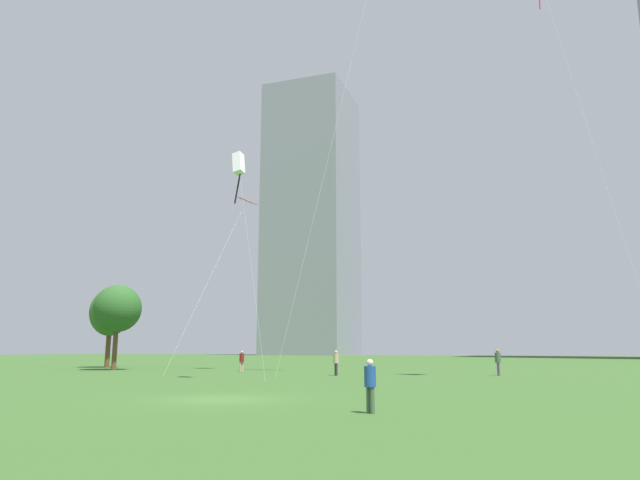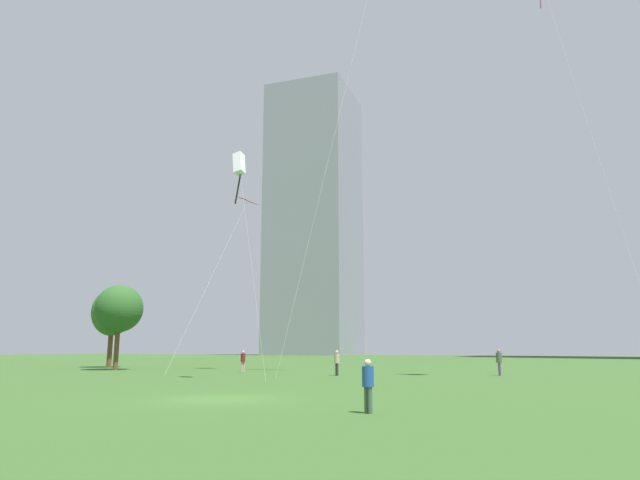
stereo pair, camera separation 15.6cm
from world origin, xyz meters
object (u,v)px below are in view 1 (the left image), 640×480
Objects in this scene: person_standing_3 at (498,360)px; kite_flying_0 at (239,165)px; person_standing_1 at (370,382)px; distant_highrise_1 at (312,220)px; person_standing_2 at (242,360)px; park_tree_2 at (117,309)px; park_tree_0 at (110,313)px; person_standing_0 at (336,361)px; kite_flying_3 at (246,201)px.

person_standing_3 is 0.13× the size of kite_flying_0.
person_standing_1 is 0.02× the size of distant_highrise_1.
park_tree_2 is (-12.42, -0.72, 4.37)m from person_standing_2.
kite_flying_0 is 0.17× the size of distant_highrise_1.
person_standing_2 is 19.83m from person_standing_3.
distant_highrise_1 is at bearing 102.67° from park_tree_0.
person_standing_0 is 23.53m from person_standing_1.
person_standing_2 is 0.22× the size of park_tree_0.
park_tree_2 is at bearing -53.33° from person_standing_2.
person_standing_1 is 26.12m from person_standing_3.
person_standing_1 is 0.21× the size of park_tree_2.
kite_flying_0 is 1.90× the size of park_tree_2.
park_tree_0 is at bearing 76.86° from person_standing_3.
park_tree_0 is (-16.01, 1.13, -9.75)m from kite_flying_3.
person_standing_1 is 30.66m from person_standing_2.
park_tree_0 is at bearing 175.96° from kite_flying_3.
kite_flying_0 reaches higher than person_standing_0.
person_standing_1 is at bearing -38.55° from park_tree_0.
kite_flying_0 reaches higher than person_standing_3.
park_tree_0 is (-36.20, 28.85, 4.53)m from person_standing_1.
park_tree_0 is at bearing -70.34° from person_standing_2.
park_tree_2 is (5.37, -5.05, -0.08)m from park_tree_0.
person_standing_3 is at bearing -63.72° from distant_highrise_1.
person_standing_0 is 0.22× the size of park_tree_0.
person_standing_1 is at bearing -68.88° from distant_highrise_1.
park_tree_0 reaches higher than person_standing_2.
park_tree_0 is at bearing -79.82° from distant_highrise_1.
park_tree_2 is (-18.20, 10.40, -7.96)m from kite_flying_0.
distant_highrise_1 is at bearing 110.99° from kite_flying_0.
kite_flying_0 reaches higher than park_tree_0.
park_tree_2 is 0.09× the size of distant_highrise_1.
park_tree_2 is at bearing 150.26° from kite_flying_0.
park_tree_0 is 7.37m from park_tree_2.
park_tree_2 is at bearing -159.76° from kite_flying_3.
person_standing_1 is 46.51m from park_tree_0.
park_tree_0 reaches higher than person_standing_3.
park_tree_2 reaches higher than person_standing_1.
kite_flying_3 reaches higher than person_standing_2.
kite_flying_0 is at bearing 115.60° from person_standing_0.
person_standing_0 is at bearing -35.39° from person_standing_1.
park_tree_0 is (-37.55, 2.77, 4.38)m from person_standing_3.
person_standing_0 is at bearing 106.15° from person_standing_2.
person_standing_2 is 18.84m from park_tree_0.
distant_highrise_1 reaches higher than person_standing_3.
kite_flying_0 is at bearing -15.09° from person_standing_1.
park_tree_0 is at bearing 33.25° from person_standing_0.
kite_flying_0 is (5.79, -11.12, 12.33)m from person_standing_2.
person_standing_1 is at bearing -46.69° from kite_flying_0.
person_standing_2 is at bearing 30.95° from person_standing_0.
distant_highrise_1 reaches higher than person_standing_1.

